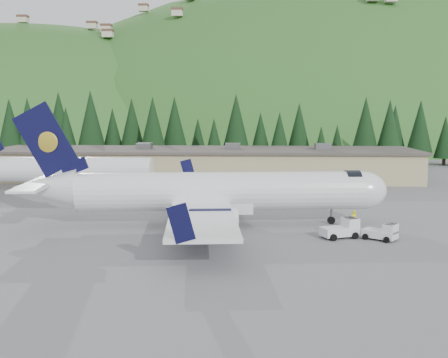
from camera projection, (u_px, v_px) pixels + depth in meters
ground at (221, 225)px, 57.31m from camera, size 600.00×600.00×0.00m
airliner at (210, 193)px, 56.84m from camera, size 37.84×35.55×12.55m
second_airliner at (55, 169)px, 79.86m from camera, size 27.50×11.00×10.05m
baggage_tug_a at (343, 229)px, 51.61m from camera, size 3.77×2.98×1.81m
baggage_tug_b at (383, 232)px, 50.59m from camera, size 3.29×2.97×1.59m
terminal_building at (203, 164)px, 94.89m from camera, size 71.00×17.00×6.10m
ramp_worker at (354, 219)px, 55.53m from camera, size 0.77×0.61×1.83m
tree_line at (170, 128)px, 116.98m from camera, size 114.61×18.58×14.46m
hills at (354, 306)px, 270.64m from camera, size 614.00×330.00×300.00m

